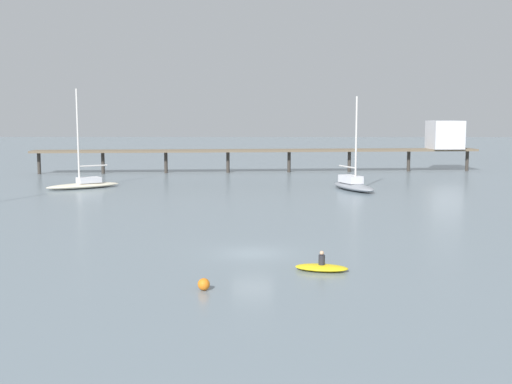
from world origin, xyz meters
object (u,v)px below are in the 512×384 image
dinghy_yellow (322,267)px  sailboat_gray (353,184)px  pier (359,142)px  sailboat_cream (84,183)px  mooring_buoy_mid (204,284)px

dinghy_yellow → sailboat_gray: bearing=79.4°
pier → sailboat_cream: 41.96m
dinghy_yellow → mooring_buoy_mid: size_ratio=5.21×
sailboat_cream → mooring_buoy_mid: bearing=-67.3°
sailboat_gray → dinghy_yellow: (-7.06, -37.87, -0.50)m
pier → mooring_buoy_mid: bearing=-104.9°
sailboat_gray → dinghy_yellow: bearing=-100.6°
pier → sailboat_gray: bearing=-100.0°
sailboat_gray → pier: bearing=80.0°
sailboat_cream → pier: bearing=31.6°
sailboat_cream → dinghy_yellow: sailboat_cream is taller
dinghy_yellow → sailboat_cream: bearing=121.8°
sailboat_cream → dinghy_yellow: bearing=-58.2°
pier → sailboat_cream: bearing=-148.4°
pier → sailboat_cream: size_ratio=5.71×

